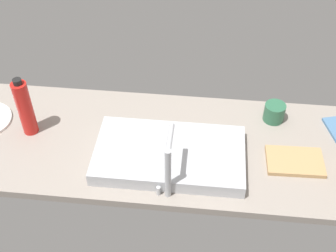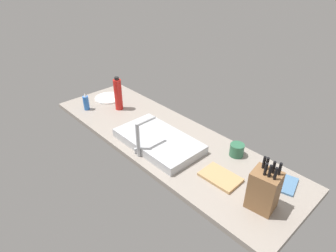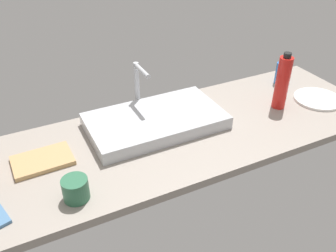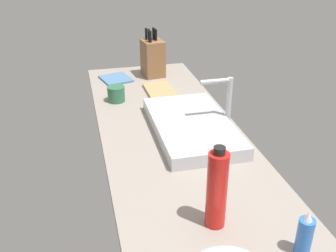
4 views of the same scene
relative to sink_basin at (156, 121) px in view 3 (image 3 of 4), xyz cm
name	(u,v)px [view 3 (image 3 of 4)]	position (x,y,z in cm)	size (l,w,h in cm)	color
countertop_slab	(171,138)	(3.34, -8.85, -4.63)	(198.80, 62.60, 3.50)	gray
sink_basin	(156,121)	(0.00, 0.00, 0.00)	(58.97, 33.02, 5.75)	#B7BABF
faucet	(139,84)	(-1.02, 15.57, 11.53)	(5.50, 15.01, 23.87)	#B7BABF
cutting_board	(43,160)	(-49.62, -3.56, -1.98)	(22.35, 14.89, 1.80)	tan
soap_bottle	(280,72)	(77.55, 9.64, 3.40)	(4.58, 4.58, 14.38)	blue
water_bottle	(282,82)	(60.32, -10.39, 10.16)	(6.33, 6.33, 27.57)	red
dinner_plate	(318,99)	(82.61, -14.09, -2.28)	(23.33, 23.33, 1.20)	white
coffee_mug	(76,189)	(-42.64, -28.46, 1.17)	(9.00, 9.00, 8.10)	#2D6647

